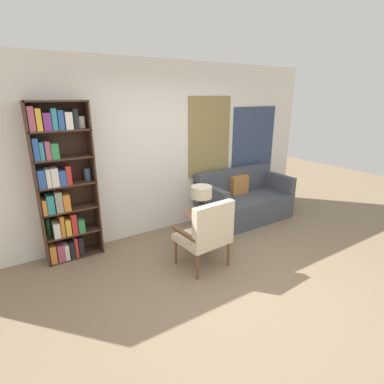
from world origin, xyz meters
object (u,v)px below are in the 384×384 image
(bookshelf, at_px, (61,186))
(side_table, at_px, (203,216))
(armchair, at_px, (208,231))
(couch, at_px, (243,201))
(table_lamp, at_px, (201,196))

(bookshelf, bearing_deg, side_table, -25.27)
(armchair, height_order, couch, armchair)
(couch, bearing_deg, armchair, -146.13)
(bookshelf, distance_m, armchair, 2.00)
(armchair, bearing_deg, bookshelf, 138.48)
(armchair, xyz_separation_m, side_table, (0.26, 0.48, -0.02))
(bookshelf, relative_size, couch, 1.28)
(side_table, xyz_separation_m, table_lamp, (-0.03, -0.01, 0.31))
(couch, bearing_deg, table_lamp, -156.96)
(table_lamp, bearing_deg, bookshelf, 154.17)
(bookshelf, relative_size, table_lamp, 5.38)
(armchair, bearing_deg, side_table, 61.95)
(bookshelf, height_order, couch, bookshelf)
(bookshelf, xyz_separation_m, side_table, (1.70, -0.80, -0.53))
(couch, bearing_deg, side_table, -156.72)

